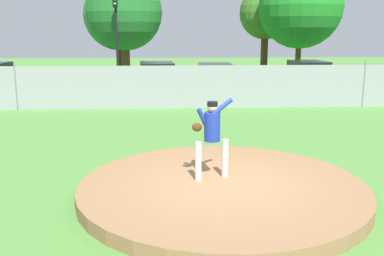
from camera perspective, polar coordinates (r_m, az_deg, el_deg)
ground_plane at (r=14.48m, az=1.11°, el=-0.12°), size 80.00×80.00×0.00m
asphalt_strip at (r=22.84m, az=-0.44°, el=4.60°), size 44.00×7.00×0.01m
pitchers_mound at (r=8.71m, az=4.00°, el=-8.01°), size 5.69×5.69×0.26m
pitcher_youth at (r=8.62m, az=2.60°, el=-0.49°), size 0.82×0.32×1.65m
baseball at (r=9.96m, az=4.16°, el=-4.33°), size 0.07×0.07×0.07m
chainlink_fence at (r=18.26m, az=0.20°, el=5.43°), size 36.75×0.07×1.91m
parked_car_champagne at (r=22.60m, az=-4.64°, el=6.46°), size 2.11×4.13×1.64m
parked_car_red at (r=23.07m, az=3.05°, el=6.50°), size 2.01×4.26×1.53m
parked_car_navy at (r=24.00m, az=15.03°, el=6.46°), size 2.01×4.18×1.67m
traffic_cone_orange at (r=27.91m, az=20.55°, el=5.81°), size 0.40×0.40×0.55m
traffic_light_near at (r=26.79m, az=-10.00°, el=13.54°), size 0.28×0.46×5.48m
tree_leaning_west at (r=32.86m, az=-9.65°, el=14.49°), size 5.09×5.09×6.91m
tree_broad_right at (r=30.24m, az=-8.95°, el=14.82°), size 5.09×5.09×6.99m
tree_broad_left at (r=33.25m, az=9.69°, el=14.69°), size 3.85×3.85×6.45m
tree_tall_centre at (r=30.42m, az=14.16°, el=15.33°), size 5.55×5.55×7.60m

